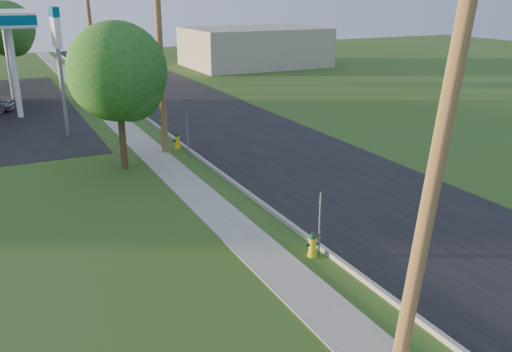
{
  "coord_description": "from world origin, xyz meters",
  "views": [
    {
      "loc": [
        -7.97,
        -8.22,
        7.55
      ],
      "look_at": [
        0.0,
        8.0,
        1.4
      ],
      "focal_mm": 38.0,
      "sensor_mm": 36.0,
      "label": 1
    }
  ],
  "objects": [
    {
      "name": "road",
      "position": [
        4.5,
        10.0,
        0.01
      ],
      "size": [
        8.0,
        120.0,
        0.02
      ],
      "primitive_type": "cube",
      "color": "black",
      "rests_on": "ground"
    },
    {
      "name": "utility_pole_far",
      "position": [
        -0.6,
        35.0,
        4.8
      ],
      "size": [
        1.4,
        0.32,
        9.5
      ],
      "color": "brown",
      "rests_on": "ground"
    },
    {
      "name": "distant_building",
      "position": [
        18.0,
        45.0,
        2.0
      ],
      "size": [
        14.0,
        10.0,
        4.0
      ],
      "primitive_type": "cube",
      "color": "#9D9787",
      "rests_on": "ground"
    },
    {
      "name": "hydrant_mid",
      "position": [
        0.16,
        17.39,
        0.41
      ],
      "size": [
        0.43,
        0.38,
        0.83
      ],
      "color": "yellow",
      "rests_on": "ground"
    },
    {
      "name": "price_pylon",
      "position": [
        -4.5,
        22.5,
        5.43
      ],
      "size": [
        0.34,
        2.04,
        6.85
      ],
      "color": "gray",
      "rests_on": "ground"
    },
    {
      "name": "sign_post_near",
      "position": [
        0.25,
        4.2,
        1.0
      ],
      "size": [
        0.05,
        0.04,
        2.0
      ],
      "primitive_type": "cube",
      "color": "gray",
      "rests_on": "ground"
    },
    {
      "name": "sign_post_mid",
      "position": [
        0.25,
        16.0,
        1.0
      ],
      "size": [
        0.05,
        0.04,
        2.0
      ],
      "primitive_type": "cube",
      "color": "gray",
      "rests_on": "ground"
    },
    {
      "name": "curb",
      "position": [
        0.5,
        10.0,
        0.07
      ],
      "size": [
        0.15,
        120.0,
        0.15
      ],
      "primitive_type": "cube",
      "color": "gray",
      "rests_on": "ground"
    },
    {
      "name": "sign_post_far",
      "position": [
        0.25,
        28.2,
        1.0
      ],
      "size": [
        0.05,
        0.04,
        2.0
      ],
      "primitive_type": "cube",
      "color": "gray",
      "rests_on": "ground"
    },
    {
      "name": "ground_plane",
      "position": [
        0.0,
        0.0,
        0.0
      ],
      "size": [
        140.0,
        140.0,
        0.0
      ],
      "primitive_type": "plane",
      "color": "#355117",
      "rests_on": "ground"
    },
    {
      "name": "utility_pole_mid",
      "position": [
        -0.6,
        17.0,
        4.95
      ],
      "size": [
        1.4,
        0.32,
        9.8
      ],
      "color": "brown",
      "rests_on": "ground"
    },
    {
      "name": "sidewalk",
      "position": [
        -1.25,
        10.0,
        0.01
      ],
      "size": [
        1.5,
        120.0,
        0.03
      ],
      "primitive_type": "cube",
      "color": "gray",
      "rests_on": "ground"
    },
    {
      "name": "tree_verge",
      "position": [
        -2.92,
        15.23,
        4.16
      ],
      "size": [
        4.27,
        4.27,
        6.47
      ],
      "color": "#3E2C15",
      "rests_on": "ground"
    },
    {
      "name": "tree_lot",
      "position": [
        -5.97,
        42.97,
        4.47
      ],
      "size": [
        4.58,
        4.58,
        6.94
      ],
      "color": "#3E2C15",
      "rests_on": "ground"
    },
    {
      "name": "hydrant_far",
      "position": [
        0.2,
        28.06,
        0.37
      ],
      "size": [
        0.39,
        0.35,
        0.76
      ],
      "color": "yellow",
      "rests_on": "ground"
    },
    {
      "name": "utility_pole_near",
      "position": [
        -0.6,
        -1.0,
        4.8
      ],
      "size": [
        1.4,
        0.32,
        9.48
      ],
      "color": "brown",
      "rests_on": "ground"
    },
    {
      "name": "hydrant_near",
      "position": [
        0.02,
        4.21,
        0.38
      ],
      "size": [
        0.4,
        0.36,
        0.78
      ],
      "color": "yellow",
      "rests_on": "ground"
    }
  ]
}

